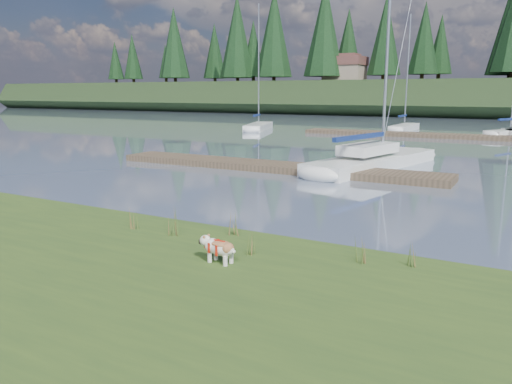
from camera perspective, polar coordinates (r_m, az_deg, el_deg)
The scene contains 21 objects.
ground at distance 41.90m, azimuth 20.26°, elevation 5.85°, with size 200.00×200.00×0.00m, color slate.
bank at distance 9.01m, azimuth -20.79°, elevation -11.27°, with size 60.00×9.00×0.35m, color #354E1C.
ridge at distance 84.49m, azimuth 25.16°, elevation 9.62°, with size 200.00×20.00×5.00m, color black.
bulldog at distance 9.49m, azimuth -4.23°, elevation -6.30°, with size 0.81×0.38×0.48m.
sailboat_main at distance 24.86m, azimuth 14.12°, elevation 3.85°, with size 4.27×10.51×14.68m.
dock_near at distance 23.05m, azimuth 1.72°, elevation 2.94°, with size 16.00×2.00×0.30m, color #4C3D2C.
dock_far at distance 41.62m, azimuth 23.00°, elevation 5.82°, with size 26.00×2.20×0.30m, color #4C3D2C.
sailboat_bg_0 at distance 48.44m, azimuth 0.45°, elevation 7.58°, with size 3.97×8.04×11.53m.
sailboat_bg_1 at distance 48.86m, azimuth 16.76°, elevation 7.15°, with size 1.50×6.92×10.41m.
weed_0 at distance 11.36m, azimuth -9.38°, elevation -3.53°, with size 0.17×0.14×0.68m.
weed_1 at distance 11.25m, azimuth -2.46°, elevation -3.76°, with size 0.17×0.14×0.58m.
weed_2 at distance 9.66m, azimuth 11.83°, elevation -6.53°, with size 0.17×0.14×0.59m.
weed_3 at distance 12.10m, azimuth -13.78°, elevation -3.15°, with size 0.17×0.14×0.50m.
weed_4 at distance 9.93m, azimuth -0.36°, elevation -5.96°, with size 0.17×0.14×0.52m.
weed_5 at distance 9.73m, azimuth 17.42°, elevation -6.89°, with size 0.17×0.14×0.52m.
mud_lip at distance 12.14m, azimuth -4.69°, elevation -5.23°, with size 60.00×0.50×0.14m, color #33281C.
conifer_0 at distance 99.94m, azimuth -9.32°, elevation 16.47°, with size 5.72×5.72×14.15m.
conifer_1 at distance 94.80m, azimuth -0.30°, elevation 16.07°, with size 4.40×4.40×11.30m.
conifer_2 at distance 85.86m, azimuth 7.85°, elevation 17.98°, with size 6.60×6.60×16.05m.
conifer_3 at distance 85.25m, azimuth 18.68°, elevation 16.33°, with size 4.84×4.84×12.25m.
house_0 at distance 86.18m, azimuth 10.15°, elevation 13.72°, with size 6.30×5.30×4.65m.
Camera 1 is at (6.52, -11.23, 3.53)m, focal length 35.00 mm.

